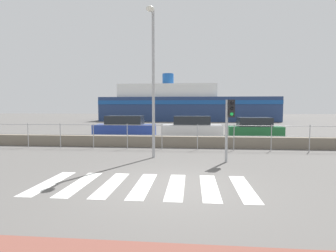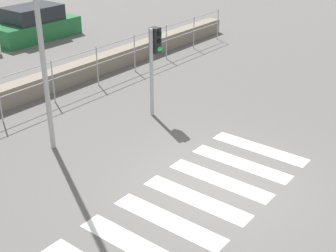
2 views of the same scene
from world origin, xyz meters
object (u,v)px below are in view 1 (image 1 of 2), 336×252
Objects in this scene: parked_car_blue at (125,127)px; parked_car_green at (254,128)px; parked_car_white at (192,128)px; traffic_light_far at (230,116)px; ferry_boat at (184,105)px; streetlamp at (153,68)px.

parked_car_blue reaches higher than parked_car_green.
parked_car_white is at bearing -0.00° from parked_car_blue.
ferry_boat reaches higher than traffic_light_far.
parked_car_green is at bearing -75.76° from ferry_boat.
traffic_light_far is 0.64× the size of parked_car_green.
parked_car_blue is 5.11m from parked_car_white.
parked_car_white is at bearing 98.86° from traffic_light_far.
traffic_light_far is 11.42m from parked_car_blue.
parked_car_green is at bearing 71.64° from traffic_light_far.
ferry_boat is at bearing 94.85° from traffic_light_far.
ferry_boat is 23.67m from parked_car_green.
parked_car_green is at bearing 54.92° from streetlamp.
ferry_boat is 5.94× the size of parked_car_blue.
ferry_boat reaches higher than parked_car_green.
streetlamp is at bearing -68.33° from parked_car_blue.
parked_car_white is 4.52m from parked_car_green.
parked_car_blue is (-6.56, 9.27, -1.15)m from traffic_light_far.
parked_car_blue is at bearing 180.00° from parked_car_green.
streetlamp reaches higher than parked_car_blue.
streetlamp is at bearing -125.08° from parked_car_green.
ferry_boat reaches higher than parked_car_blue.
parked_car_green is (4.52, 0.00, -0.04)m from parked_car_white.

